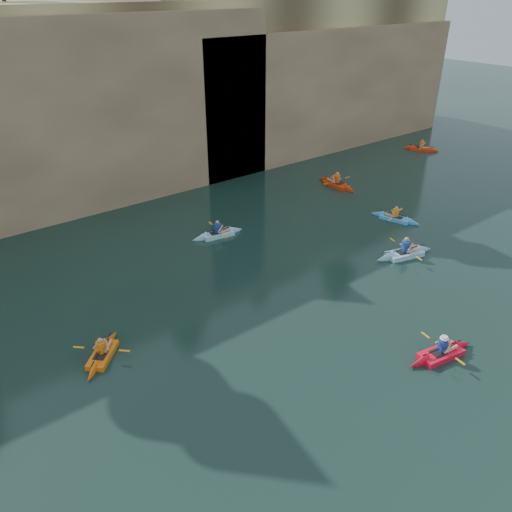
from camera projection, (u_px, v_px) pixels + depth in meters
ground at (343, 447)px, 15.21m from camera, size 160.00×160.00×0.00m
cliff at (21, 93)px, 33.13m from camera, size 70.00×16.00×12.00m
cliff_slab_center at (93, 113)px, 29.21m from camera, size 24.00×2.40×11.40m
cliff_slab_east at (334, 88)px, 40.29m from camera, size 26.00×2.40×9.84m
sea_cave_center at (4, 206)px, 27.53m from camera, size 3.50×1.00×3.20m
sea_cave_east at (215, 149)px, 34.71m from camera, size 5.00×1.00×4.50m
main_kayaker at (441, 353)px, 18.82m from camera, size 3.22×2.14×1.17m
kayaker_orange at (102, 354)px, 18.80m from camera, size 2.50×2.55×1.10m
kayaker_ltblue_near at (404, 253)px, 25.73m from camera, size 3.50×2.56×1.35m
kayaker_red_far at (337, 184)px, 34.58m from camera, size 2.52×3.49×1.29m
kayaker_ltblue_mid at (218, 234)px, 27.78m from camera, size 3.17×2.32×1.18m
kayaker_blue_east at (395, 218)px, 29.68m from camera, size 2.11×3.15×1.09m
kayaker_extra_east at (421, 149)px, 42.04m from camera, size 2.00×2.92×1.12m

